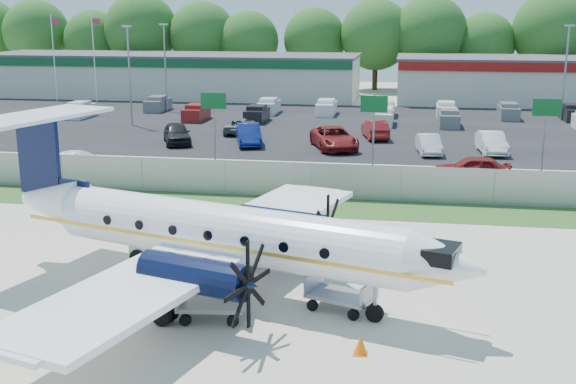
% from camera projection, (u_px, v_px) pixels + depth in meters
% --- Properties ---
extents(ground, '(170.00, 170.00, 0.00)m').
position_uv_depth(ground, '(262.00, 288.00, 27.44)').
color(ground, beige).
rests_on(ground, ground).
extents(grass_verge, '(170.00, 4.00, 0.02)m').
position_uv_depth(grass_verge, '(306.00, 207.00, 38.93)').
color(grass_verge, '#2D561E').
rests_on(grass_verge, ground).
extents(access_road, '(170.00, 8.00, 0.02)m').
position_uv_depth(access_road, '(322.00, 178.00, 45.63)').
color(access_road, black).
rests_on(access_road, ground).
extents(parking_lot, '(170.00, 32.00, 0.02)m').
position_uv_depth(parking_lot, '(349.00, 127.00, 65.73)').
color(parking_lot, black).
rests_on(parking_lot, ground).
extents(perimeter_fence, '(120.00, 0.06, 1.99)m').
position_uv_depth(perimeter_fence, '(311.00, 180.00, 40.60)').
color(perimeter_fence, gray).
rests_on(perimeter_fence, ground).
extents(building_west, '(46.40, 12.40, 5.24)m').
position_uv_depth(building_west, '(172.00, 75.00, 89.95)').
color(building_west, beige).
rests_on(building_west, ground).
extents(sign_left, '(1.80, 0.26, 5.00)m').
position_uv_depth(sign_left, '(214.00, 111.00, 49.77)').
color(sign_left, gray).
rests_on(sign_left, ground).
extents(sign_mid, '(1.80, 0.26, 5.00)m').
position_uv_depth(sign_mid, '(374.00, 114.00, 48.02)').
color(sign_mid, gray).
rests_on(sign_mid, ground).
extents(sign_right, '(1.80, 0.26, 5.00)m').
position_uv_depth(sign_right, '(546.00, 118.00, 46.27)').
color(sign_right, gray).
rests_on(sign_right, ground).
extents(flagpole_west, '(1.06, 0.12, 10.00)m').
position_uv_depth(flagpole_west, '(54.00, 53.00, 84.43)').
color(flagpole_west, white).
rests_on(flagpole_west, ground).
extents(flagpole_east, '(1.06, 0.12, 10.00)m').
position_uv_depth(flagpole_east, '(94.00, 53.00, 83.64)').
color(flagpole_east, white).
rests_on(flagpole_east, ground).
extents(light_pole_nw, '(0.90, 0.35, 9.09)m').
position_uv_depth(light_pole_nw, '(129.00, 69.00, 65.73)').
color(light_pole_nw, gray).
rests_on(light_pole_nw, ground).
extents(light_pole_sw, '(0.90, 0.35, 9.09)m').
position_uv_depth(light_pole_sw, '(165.00, 61.00, 75.30)').
color(light_pole_sw, gray).
rests_on(light_pole_sw, ground).
extents(light_pole_se, '(0.90, 0.35, 9.09)m').
position_uv_depth(light_pole_se, '(566.00, 66.00, 68.95)').
color(light_pole_se, gray).
rests_on(light_pole_se, ground).
extents(tree_line, '(112.00, 6.00, 14.00)m').
position_uv_depth(tree_line, '(370.00, 89.00, 98.28)').
color(tree_line, '#255A1A').
rests_on(tree_line, ground).
extents(aircraft, '(20.14, 19.66, 6.16)m').
position_uv_depth(aircraft, '(217.00, 231.00, 26.51)').
color(aircraft, white).
rests_on(aircraft, ground).
extents(pushback_tug, '(2.71, 2.05, 1.39)m').
position_uv_depth(pushback_tug, '(166.00, 243.00, 30.69)').
color(pushback_tug, white).
rests_on(pushback_tug, ground).
extents(baggage_cart_near, '(2.43, 1.63, 1.20)m').
position_uv_depth(baggage_cart_near, '(211.00, 303.00, 24.60)').
color(baggage_cart_near, gray).
rests_on(baggage_cart_near, ground).
extents(baggage_cart_far, '(2.62, 2.10, 1.20)m').
position_uv_depth(baggage_cart_far, '(341.00, 295.00, 25.36)').
color(baggage_cart_far, gray).
rests_on(baggage_cart_far, ground).
extents(cone_nose, '(0.44, 0.44, 0.62)m').
position_uv_depth(cone_nose, '(361.00, 345.00, 22.10)').
color(cone_nose, '#FF6908').
rests_on(cone_nose, ground).
extents(cone_starboard_wing, '(0.43, 0.43, 0.62)m').
position_uv_depth(cone_starboard_wing, '(286.00, 233.00, 33.28)').
color(cone_starboard_wing, '#FF6908').
rests_on(cone_starboard_wing, ground).
extents(road_car_west, '(4.98, 3.12, 1.55)m').
position_uv_depth(road_car_west, '(82.00, 176.00, 46.29)').
color(road_car_west, silver).
rests_on(road_car_west, ground).
extents(road_car_mid, '(4.72, 1.92, 1.61)m').
position_uv_depth(road_car_mid, '(471.00, 181.00, 44.82)').
color(road_car_mid, maroon).
rests_on(road_car_mid, ground).
extents(parked_car_a, '(3.72, 5.32, 1.68)m').
position_uv_depth(parked_car_a, '(177.00, 144.00, 57.61)').
color(parked_car_a, black).
rests_on(parked_car_a, ground).
extents(parked_car_b, '(3.15, 5.36, 1.67)m').
position_uv_depth(parked_car_b, '(249.00, 145.00, 57.11)').
color(parked_car_b, navy).
rests_on(parked_car_b, ground).
extents(parked_car_c, '(4.65, 6.68, 1.69)m').
position_uv_depth(parked_car_c, '(334.00, 149.00, 55.43)').
color(parked_car_c, maroon).
rests_on(parked_car_c, ground).
extents(parked_car_d, '(2.01, 4.49, 1.43)m').
position_uv_depth(parked_car_d, '(428.00, 154.00, 53.52)').
color(parked_car_d, silver).
rests_on(parked_car_d, ground).
extents(parked_car_e, '(2.11, 4.98, 1.60)m').
position_uv_depth(parked_car_e, '(491.00, 153.00, 53.69)').
color(parked_car_e, silver).
rests_on(parked_car_e, ground).
extents(parked_car_f, '(2.46, 4.94, 1.35)m').
position_uv_depth(parked_car_f, '(240.00, 133.00, 62.58)').
color(parked_car_f, '#595B5E').
rests_on(parked_car_f, ground).
extents(parked_car_g, '(2.68, 4.97, 1.56)m').
position_uv_depth(parked_car_g, '(375.00, 139.00, 60.01)').
color(parked_car_g, maroon).
rests_on(parked_car_g, ground).
extents(far_parking_rows, '(56.00, 10.00, 1.60)m').
position_uv_depth(far_parking_rows, '(353.00, 120.00, 70.52)').
color(far_parking_rows, gray).
rests_on(far_parking_rows, ground).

